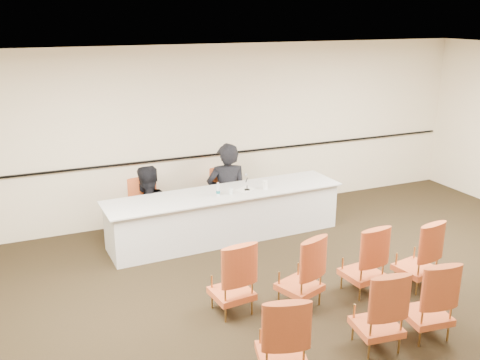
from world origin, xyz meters
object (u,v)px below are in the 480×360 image
(panelist_main, at_px, (227,198))
(drinking_glass, at_px, (231,191))
(panel_table, at_px, (226,215))
(aud_chair_back_right, at_px, (428,297))
(aud_chair_front_left, at_px, (232,276))
(aud_chair_front_mid, at_px, (300,270))
(panelist_main_chair, at_px, (227,197))
(aud_chair_back_mid, at_px, (378,308))
(panelist_second, at_px, (147,217))
(panelist_second_chair, at_px, (147,209))
(aud_chair_back_left, at_px, (282,335))
(microphone, at_px, (247,183))
(coffee_cup, at_px, (265,185))
(aud_chair_front_right, at_px, (363,258))
(aud_chair_extra, at_px, (417,253))
(water_bottle, at_px, (218,189))

(panelist_main, relative_size, drinking_glass, 19.24)
(panel_table, xyz_separation_m, aud_chair_back_right, (1.02, -3.45, 0.09))
(aud_chair_front_left, height_order, aud_chair_back_right, same)
(panelist_main, xyz_separation_m, aud_chair_front_mid, (-0.21, -2.90, 0.02))
(aud_chair_front_mid, bearing_deg, panelist_main_chair, 66.06)
(panel_table, height_order, aud_chair_back_mid, aud_chair_back_mid)
(panelist_second, bearing_deg, aud_chair_back_mid, 89.89)
(panelist_second, bearing_deg, panelist_second_chair, 180.00)
(panelist_main_chair, relative_size, aud_chair_back_left, 1.00)
(panelist_second, bearing_deg, panelist_main_chair, 160.71)
(aud_chair_front_left, xyz_separation_m, aud_chair_back_left, (-0.02, -1.33, 0.00))
(microphone, relative_size, aud_chair_front_left, 0.26)
(coffee_cup, distance_m, aud_chair_front_right, 2.30)
(aud_chair_extra, bearing_deg, aud_chair_front_mid, 163.69)
(panel_table, distance_m, panelist_second, 1.27)
(water_bottle, distance_m, coffee_cup, 0.82)
(water_bottle, distance_m, aud_chair_front_mid, 2.26)
(coffee_cup, height_order, aud_chair_back_left, aud_chair_back_left)
(aud_chair_front_left, xyz_separation_m, aud_chair_extra, (2.49, -0.37, 0.00))
(coffee_cup, bearing_deg, panelist_main, 119.90)
(panelist_main_chair, relative_size, coffee_cup, 6.90)
(panelist_main, xyz_separation_m, water_bottle, (-0.43, -0.69, 0.42))
(panelist_second_chair, xyz_separation_m, coffee_cup, (1.81, -0.63, 0.37))
(drinking_glass, height_order, aud_chair_back_left, aud_chair_back_left)
(drinking_glass, bearing_deg, aud_chair_back_mid, -84.22)
(aud_chair_front_right, bearing_deg, aud_chair_front_left, 167.60)
(panelist_second_chair, height_order, microphone, microphone)
(aud_chair_back_mid, bearing_deg, panelist_second_chair, 118.54)
(panelist_main, distance_m, aud_chair_front_mid, 2.90)
(aud_chair_front_right, bearing_deg, panelist_main_chair, 98.19)
(aud_chair_back_left, bearing_deg, panelist_main, 90.77)
(drinking_glass, bearing_deg, panelist_second_chair, 151.50)
(aud_chair_front_right, bearing_deg, panelist_main, 98.19)
(panel_table, height_order, drinking_glass, drinking_glass)
(panel_table, xyz_separation_m, aud_chair_extra, (1.71, -2.50, 0.09))
(microphone, height_order, aud_chair_front_left, microphone)
(panelist_second_chair, xyz_separation_m, drinking_glass, (1.20, -0.65, 0.35))
(coffee_cup, relative_size, aud_chair_front_right, 0.14)
(aud_chair_front_mid, distance_m, aud_chair_front_right, 0.91)
(panel_table, relative_size, panelist_second_chair, 4.06)
(panelist_main, relative_size, aud_chair_back_left, 2.03)
(panelist_second_chair, height_order, aud_chair_front_mid, same)
(drinking_glass, xyz_separation_m, aud_chair_front_mid, (0.01, -2.19, -0.35))
(panel_table, relative_size, aud_chair_front_mid, 4.06)
(panelist_main_chair, height_order, panelist_second, panelist_second)
(aud_chair_front_left, xyz_separation_m, aud_chair_front_mid, (0.83, -0.19, 0.00))
(water_bottle, height_order, aud_chair_front_left, water_bottle)
(coffee_cup, distance_m, aud_chair_back_mid, 3.35)
(panelist_main, bearing_deg, aud_chair_extra, 127.37)
(water_bottle, xyz_separation_m, aud_chair_front_mid, (0.22, -2.21, -0.40))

